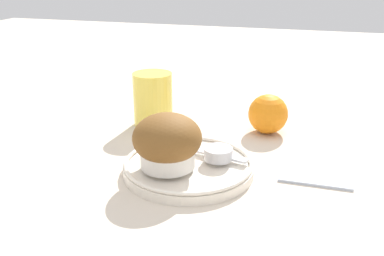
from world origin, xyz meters
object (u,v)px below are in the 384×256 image
(butter_knife, at_px, (199,150))
(orange_fruit, at_px, (268,114))
(muffin, at_px, (167,142))
(juice_glass, at_px, (153,99))

(butter_knife, xyz_separation_m, orange_fruit, (0.09, 0.16, 0.01))
(butter_knife, relative_size, orange_fruit, 2.23)
(butter_knife, bearing_deg, muffin, -103.22)
(muffin, xyz_separation_m, orange_fruit, (0.12, 0.22, -0.02))
(juice_glass, bearing_deg, butter_knife, -46.76)
(muffin, height_order, butter_knife, muffin)
(orange_fruit, relative_size, juice_glass, 0.71)
(muffin, distance_m, orange_fruit, 0.25)
(muffin, relative_size, juice_glass, 0.97)
(orange_fruit, bearing_deg, muffin, -118.02)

